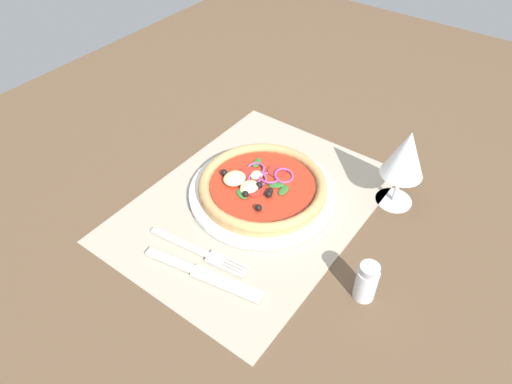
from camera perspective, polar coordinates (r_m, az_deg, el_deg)
The scene contains 8 objects.
ground_plane at distance 83.16cm, azimuth -0.35°, elevation -2.19°, with size 190.00×140.00×2.40cm, color brown.
placemat at distance 82.17cm, azimuth -0.35°, elevation -1.50°, with size 48.19×35.66×0.40cm, color #A39984.
plate at distance 83.10cm, azimuth 1.09°, elevation -0.17°, with size 26.21×26.21×1.10cm, color white.
pizza at distance 82.02cm, azimuth 1.02°, elevation 0.70°, with size 22.73×22.73×2.57cm.
fork at distance 74.59cm, azimuth -6.54°, elevation -7.42°, with size 3.68×18.05×0.44cm.
knife at distance 71.95cm, azimuth -6.41°, elevation -9.95°, with size 5.30×19.96×0.62cm.
wine_glass at distance 80.11cm, azimuth 17.87°, elevation 4.31°, with size 7.20×7.20×14.90cm.
pepper_shaker at distance 69.26cm, azimuth 13.35°, elevation -10.64°, with size 3.20×3.20×6.70cm.
Camera 1 is at (46.88, 35.24, 57.75)cm, focal length 32.70 mm.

